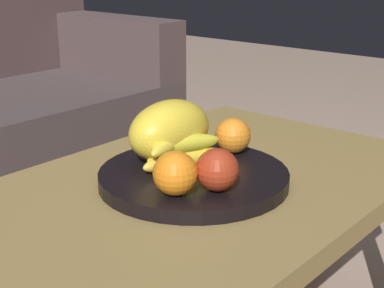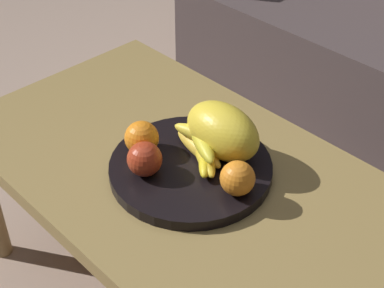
% 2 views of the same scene
% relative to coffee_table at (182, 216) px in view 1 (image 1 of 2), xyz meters
% --- Properties ---
extents(coffee_table, '(1.02, 0.59, 0.45)m').
position_rel_coffee_table_xyz_m(coffee_table, '(0.00, 0.00, 0.00)').
color(coffee_table, olive).
rests_on(coffee_table, ground_plane).
extents(fruit_bowl, '(0.34, 0.34, 0.03)m').
position_rel_coffee_table_xyz_m(fruit_bowl, '(0.03, 0.00, 0.07)').
color(fruit_bowl, black).
rests_on(fruit_bowl, coffee_table).
extents(melon_large_front, '(0.19, 0.12, 0.11)m').
position_rel_coffee_table_xyz_m(melon_large_front, '(0.05, 0.07, 0.14)').
color(melon_large_front, yellow).
rests_on(melon_large_front, fruit_bowl).
extents(orange_front, '(0.07, 0.07, 0.07)m').
position_rel_coffee_table_xyz_m(orange_front, '(-0.07, -0.05, 0.11)').
color(orange_front, orange).
rests_on(orange_front, fruit_bowl).
extents(orange_left, '(0.07, 0.07, 0.07)m').
position_rel_coffee_table_xyz_m(orange_left, '(0.16, 0.01, 0.11)').
color(orange_left, orange).
rests_on(orange_left, fruit_bowl).
extents(apple_front, '(0.07, 0.07, 0.07)m').
position_rel_coffee_table_xyz_m(apple_front, '(-0.01, -0.09, 0.11)').
color(apple_front, '#A73219').
rests_on(apple_front, fruit_bowl).
extents(banana_bunch, '(0.17, 0.14, 0.06)m').
position_rel_coffee_table_xyz_m(banana_bunch, '(0.04, 0.03, 0.11)').
color(banana_bunch, yellow).
rests_on(banana_bunch, fruit_bowl).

